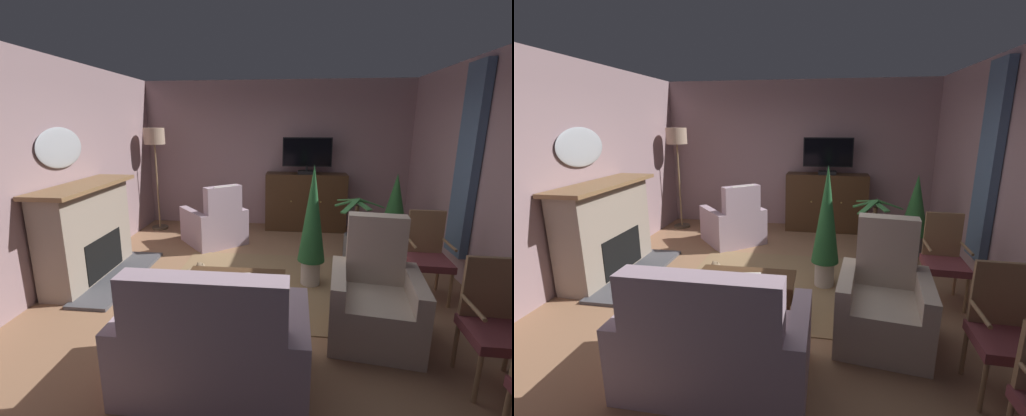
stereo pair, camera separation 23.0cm
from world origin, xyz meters
TOP-DOWN VIEW (x-y plane):
  - ground_plane at (0.00, 0.00)m, footprint 5.72×6.36m
  - wall_back at (0.00, 2.93)m, footprint 5.72×0.10m
  - wall_left at (-2.61, 0.00)m, footprint 0.10×6.36m
  - wall_right_with_window at (2.61, 0.00)m, footprint 0.10×6.36m
  - curtain_panel_far at (2.50, 0.55)m, footprint 0.10×0.44m
  - rug_central at (0.12, 0.08)m, footprint 2.61×2.08m
  - fireplace at (-2.28, 0.10)m, footprint 0.89×1.70m
  - wall_mirror_oval at (-2.53, 0.10)m, footprint 0.06×0.87m
  - tv_cabinet at (0.61, 2.58)m, footprint 1.51×0.46m
  - television at (0.61, 2.53)m, footprint 0.90×0.20m
  - coffee_table at (-0.22, -0.58)m, footprint 1.07×0.48m
  - tv_remote at (-0.39, -0.58)m, footprint 0.18×0.08m
  - folded_newspaper at (-0.20, -0.61)m, footprint 0.33×0.27m
  - sofa_floral at (-0.21, -1.69)m, footprint 1.44×0.86m
  - armchair_by_fireplace at (-0.94, 1.61)m, footprint 1.24×1.24m
  - armchair_angled_to_table at (1.17, -0.85)m, footprint 0.92×0.91m
  - side_chair_nearest_door at (1.96, -1.38)m, footprint 0.48×0.46m
  - side_chair_mid_row at (1.96, 0.06)m, footprint 0.47×0.50m
  - potted_plant_tall_palm_by_window at (1.32, 1.12)m, footprint 0.72×0.89m
  - potted_plant_leafy_by_curtain at (1.97, 1.53)m, footprint 0.42×0.42m
  - potted_plant_on_hearth_side at (0.62, 0.19)m, footprint 0.34×0.34m
  - cat at (-0.92, 0.12)m, footprint 0.33×0.60m
  - floor_lamp at (-2.22, 2.32)m, footprint 0.39×0.39m

SIDE VIEW (x-z plane):
  - ground_plane at x=0.00m, z-range -0.04..0.00m
  - rug_central at x=0.12m, z-range 0.00..0.01m
  - cat at x=-0.92m, z-range -0.01..0.19m
  - potted_plant_tall_palm_by_window at x=1.32m, z-range -0.22..0.74m
  - armchair_by_fireplace at x=-0.94m, z-range -0.21..0.85m
  - sofa_floral at x=-0.21m, z-range -0.18..0.87m
  - armchair_angled_to_table at x=1.17m, z-range -0.22..0.93m
  - coffee_table at x=-0.22m, z-range 0.16..0.58m
  - folded_newspaper at x=-0.20m, z-range 0.42..0.43m
  - tv_remote at x=-0.39m, z-range 0.42..0.44m
  - tv_cabinet at x=0.61m, z-range -0.02..1.07m
  - side_chair_mid_row at x=1.96m, z-range 0.02..1.03m
  - side_chair_nearest_door at x=1.96m, z-range 0.03..1.03m
  - fireplace at x=-2.28m, z-range -0.03..1.24m
  - potted_plant_leafy_by_curtain at x=1.97m, z-range 0.07..1.34m
  - potted_plant_on_hearth_side at x=0.62m, z-range 0.07..1.62m
  - wall_back at x=0.00m, z-range 0.00..2.82m
  - wall_left at x=-2.61m, z-range 0.00..2.82m
  - wall_right_with_window at x=2.61m, z-range 0.00..2.82m
  - television at x=0.61m, z-range 1.12..1.79m
  - curtain_panel_far at x=2.50m, z-range 0.37..2.73m
  - floor_lamp at x=-2.22m, z-range 0.65..2.59m
  - wall_mirror_oval at x=-2.53m, z-range 1.47..1.97m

